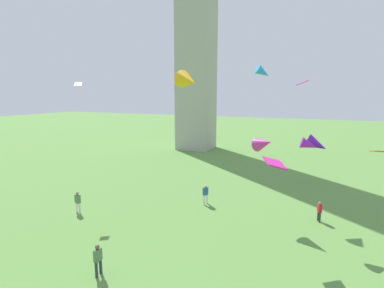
# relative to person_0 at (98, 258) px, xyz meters

# --- Properties ---
(person_0) EXTENTS (0.32, 0.54, 1.77)m
(person_0) POSITION_rel_person_0_xyz_m (0.00, 0.00, 0.00)
(person_0) COLOR #2D3338
(person_0) RESTS_ON ground_plane
(person_1) EXTENTS (0.55, 0.36, 1.80)m
(person_1) POSITION_rel_person_0_xyz_m (-7.32, 5.97, 0.02)
(person_1) COLOR silver
(person_1) RESTS_ON ground_plane
(person_2) EXTENTS (0.36, 0.47, 1.59)m
(person_2) POSITION_rel_person_0_xyz_m (10.81, 12.10, -0.10)
(person_2) COLOR #2D3338
(person_2) RESTS_ON ground_plane
(person_3) EXTENTS (0.42, 0.53, 1.79)m
(person_3) POSITION_rel_person_0_xyz_m (1.56, 11.95, 0.02)
(person_3) COLOR silver
(person_3) RESTS_ON ground_plane
(kite_flying_0) EXTENTS (2.19, 2.02, 1.48)m
(kite_flying_0) POSITION_rel_person_0_xyz_m (2.45, 6.33, 9.47)
(kite_flying_0) COLOR #ECAC12
(kite_flying_1) EXTENTS (1.79, 1.58, 1.40)m
(kite_flying_1) POSITION_rel_person_0_xyz_m (5.36, 16.29, 10.57)
(kite_flying_1) COLOR #2A96E5
(kite_flying_2) EXTENTS (2.67, 1.83, 2.16)m
(kite_flying_2) POSITION_rel_person_0_xyz_m (10.26, 22.67, 3.26)
(kite_flying_2) COLOR #6717B4
(kite_flying_4) EXTENTS (1.42, 1.16, 0.26)m
(kite_flying_4) POSITION_rel_person_0_xyz_m (14.39, 11.97, 4.77)
(kite_flying_4) COLOR #D45315
(kite_flying_5) EXTENTS (0.97, 1.01, 0.36)m
(kite_flying_5) POSITION_rel_person_0_xyz_m (-9.62, 9.18, 9.50)
(kite_flying_5) COLOR orange
(kite_flying_6) EXTENTS (1.35, 0.93, 1.06)m
(kite_flying_6) POSITION_rel_person_0_xyz_m (9.80, 10.21, 5.18)
(kite_flying_6) COLOR purple
(kite_flying_7) EXTENTS (1.02, 0.92, 0.48)m
(kite_flying_7) POSITION_rel_person_0_xyz_m (8.83, 15.23, 9.57)
(kite_flying_7) COLOR #EC108C
(kite_flying_8) EXTENTS (1.70, 2.01, 0.53)m
(kite_flying_8) POSITION_rel_person_0_xyz_m (8.02, 6.70, 4.51)
(kite_flying_8) COLOR #D3219A
(kite_flying_9) EXTENTS (2.09, 1.91, 1.49)m
(kite_flying_9) POSITION_rel_person_0_xyz_m (6.56, 11.24, 4.93)
(kite_flying_9) COLOR #C72A96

